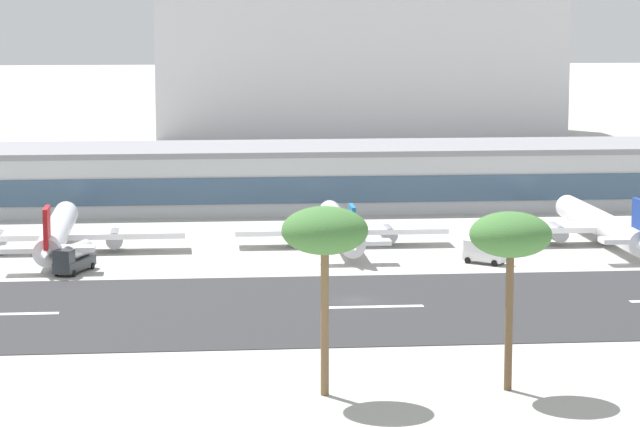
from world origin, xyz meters
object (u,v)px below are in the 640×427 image
airliner_blue_tail_gate_1 (341,229)px  airliner_navy_tail_gate_2 (605,226)px  palm_tree_0 (511,237)px  palm_tree_2 (325,233)px  service_box_truck_0 (485,251)px  service_fuel_truck_1 (74,258)px  airliner_red_tail_gate_0 (56,234)px  distant_hotel_block (358,58)px  terminal_building (306,176)px

airliner_blue_tail_gate_1 → airliner_navy_tail_gate_2: size_ratio=0.91×
palm_tree_0 → palm_tree_2: (-17.42, -0.12, 0.65)m
service_box_truck_0 → service_fuel_truck_1: service_fuel_truck_1 is taller
airliner_red_tail_gate_0 → palm_tree_0: palm_tree_0 is taller
distant_hotel_block → palm_tree_0: distant_hotel_block is taller
airliner_red_tail_gate_0 → airliner_blue_tail_gate_1: airliner_red_tail_gate_0 is taller
distant_hotel_block → airliner_navy_tail_gate_2: 190.57m
service_box_truck_0 → airliner_blue_tail_gate_1: bearing=178.4°
distant_hotel_block → airliner_blue_tail_gate_1: distant_hotel_block is taller
terminal_building → airliner_navy_tail_gate_2: 61.78m
distant_hotel_block → airliner_navy_tail_gate_2: size_ratio=2.57×
service_fuel_truck_1 → distant_hotel_block: bearing=-176.5°
airliner_navy_tail_gate_2 → airliner_red_tail_gate_0: bearing=89.2°
airliner_red_tail_gate_0 → palm_tree_0: size_ratio=2.54×
airliner_navy_tail_gate_2 → service_fuel_truck_1: airliner_navy_tail_gate_2 is taller
terminal_building → airliner_red_tail_gate_0: terminal_building is taller
distant_hotel_block → service_box_truck_0: bearing=-91.8°
airliner_blue_tail_gate_1 → palm_tree_0: size_ratio=2.33×
distant_hotel_block → service_fuel_truck_1: 215.06m
terminal_building → airliner_blue_tail_gate_1: terminal_building is taller
airliner_blue_tail_gate_1 → service_box_truck_0: 24.68m
airliner_red_tail_gate_0 → service_fuel_truck_1: 16.13m
distant_hotel_block → service_box_truck_0: size_ratio=18.21×
terminal_building → service_fuel_truck_1: bearing=-121.1°
terminal_building → service_box_truck_0: size_ratio=33.30×
airliner_red_tail_gate_0 → palm_tree_2: bearing=-159.1°
palm_tree_2 → service_fuel_truck_1: bearing=113.4°
airliner_red_tail_gate_0 → palm_tree_0: 94.70m
airliner_blue_tail_gate_1 → palm_tree_2: size_ratio=2.24×
palm_tree_2 → airliner_navy_tail_gate_2: bearing=57.7°
service_fuel_truck_1 → palm_tree_0: palm_tree_0 is taller
terminal_building → palm_tree_2: palm_tree_2 is taller
service_box_truck_0 → distant_hotel_block: bearing=127.7°
distant_hotel_block → airliner_blue_tail_gate_1: bearing=-97.6°
airliner_red_tail_gate_0 → service_fuel_truck_1: bearing=-167.3°
airliner_red_tail_gate_0 → service_box_truck_0: bearing=-104.0°
terminal_building → distant_hotel_block: distant_hotel_block is taller
terminal_building → palm_tree_2: 126.26m
airliner_blue_tail_gate_1 → service_fuel_truck_1: (-38.49, -17.54, -0.62)m
airliner_blue_tail_gate_1 → distant_hotel_block: bearing=-7.3°
airliner_blue_tail_gate_1 → airliner_navy_tail_gate_2: (39.92, -2.09, 0.26)m
airliner_navy_tail_gate_2 → palm_tree_2: palm_tree_2 is taller
airliner_red_tail_gate_0 → airliner_blue_tail_gate_1: size_ratio=1.09×
service_box_truck_0 → palm_tree_0: (-11.72, -65.76, 12.90)m
service_box_truck_0 → palm_tree_2: palm_tree_2 is taller
service_box_truck_0 → airliner_red_tail_gate_0: bearing=-153.7°
distant_hotel_block → palm_tree_0: (-18.22, -269.01, -6.58)m
airliner_red_tail_gate_0 → service_box_truck_0: 62.47m
distant_hotel_block → service_fuel_truck_1: distant_hotel_block is taller
terminal_building → airliner_blue_tail_gate_1: size_ratio=5.15×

